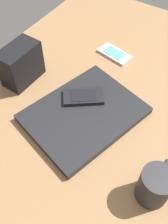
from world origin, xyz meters
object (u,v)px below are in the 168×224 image
object	(u,v)px
laptop_closed	(84,114)
desk_organizer	(21,64)
cell_phone_on_desk	(115,54)
coffee_mug	(155,185)
cell_phone_on_laptop	(83,97)

from	to	relation	value
laptop_closed	desk_organizer	world-z (taller)	desk_organizer
cell_phone_on_desk	coffee_mug	world-z (taller)	coffee_mug
desk_organizer	cell_phone_on_laptop	bearing A→B (deg)	-83.67
coffee_mug	desk_organizer	bearing A→B (deg)	75.73
cell_phone_on_laptop	cell_phone_on_desk	size ratio (longest dim) A/B	1.03
laptop_closed	desk_organizer	xyz separation A→B (cm)	(2.34, 24.32, 4.91)
coffee_mug	cell_phone_on_desk	bearing A→B (deg)	38.63
cell_phone_on_laptop	desk_organizer	bearing A→B (deg)	94.85
cell_phone_on_laptop	coffee_mug	distance (cm)	31.46
cell_phone_on_desk	desk_organizer	world-z (taller)	desk_organizer
cell_phone_on_desk	cell_phone_on_laptop	bearing A→B (deg)	-173.57
desk_organizer	coffee_mug	bearing A→B (deg)	-102.79
laptop_closed	desk_organizer	size ratio (longest dim) A/B	2.43
cell_phone_on_laptop	laptop_closed	bearing A→B (deg)	-145.01
laptop_closed	cell_phone_on_desk	xyz separation A→B (cm)	(28.11, 5.61, -0.55)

